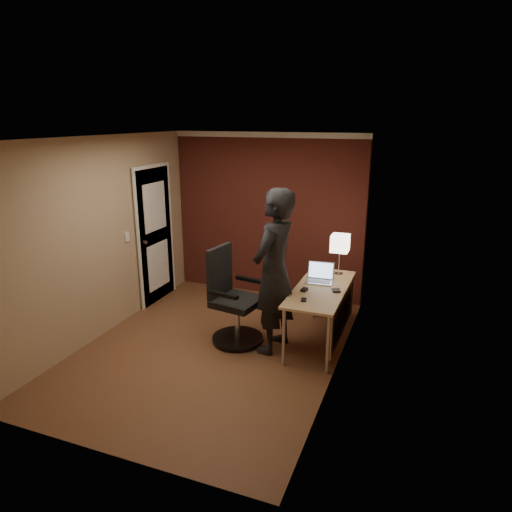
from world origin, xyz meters
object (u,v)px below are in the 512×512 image
(desk, at_px, (327,298))
(phone, at_px, (304,300))
(laptop, at_px, (320,276))
(wallet, at_px, (336,290))
(desk_lamp, at_px, (340,244))
(person, at_px, (274,272))
(mouse, at_px, (304,290))
(office_chair, at_px, (232,302))

(desk, distance_m, phone, 0.51)
(laptop, xyz_separation_m, wallet, (0.26, -0.28, -0.05))
(desk, distance_m, desk_lamp, 0.78)
(person, bearing_deg, desk_lamp, 156.22)
(desk_lamp, distance_m, phone, 1.11)
(laptop, bearing_deg, mouse, -103.04)
(mouse, distance_m, wallet, 0.38)
(wallet, bearing_deg, office_chair, -167.07)
(person, bearing_deg, office_chair, -82.03)
(desk, height_order, wallet, wallet)
(wallet, xyz_separation_m, person, (-0.68, -0.29, 0.24))
(mouse, height_order, wallet, mouse)
(mouse, xyz_separation_m, person, (-0.33, -0.17, 0.24))
(phone, bearing_deg, mouse, 92.67)
(laptop, relative_size, phone, 3.03)
(desk_lamp, relative_size, laptop, 1.54)
(desk_lamp, relative_size, wallet, 4.86)
(wallet, height_order, person, person)
(laptop, height_order, wallet, laptop)
(laptop, distance_m, person, 0.74)
(laptop, height_order, phone, laptop)
(desk_lamp, xyz_separation_m, laptop, (-0.17, -0.33, -0.35))
(office_chair, height_order, person, person)
(mouse, bearing_deg, office_chair, -160.05)
(desk_lamp, xyz_separation_m, mouse, (-0.26, -0.74, -0.40))
(desk_lamp, xyz_separation_m, phone, (-0.19, -1.02, -0.41))
(desk, relative_size, mouse, 15.00)
(desk, height_order, desk_lamp, desk_lamp)
(phone, xyz_separation_m, person, (-0.39, 0.11, 0.25))
(laptop, height_order, office_chair, office_chair)
(laptop, bearing_deg, wallet, -46.75)
(phone, relative_size, office_chair, 0.10)
(desk_lamp, relative_size, mouse, 5.35)
(mouse, relative_size, phone, 0.87)
(wallet, height_order, office_chair, office_chair)
(phone, xyz_separation_m, wallet, (0.29, 0.41, 0.01))
(mouse, distance_m, phone, 0.29)
(desk, relative_size, phone, 13.04)
(laptop, relative_size, person, 0.18)
(desk_lamp, relative_size, office_chair, 0.45)
(desk, relative_size, wallet, 13.64)
(desk, distance_m, wallet, 0.19)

